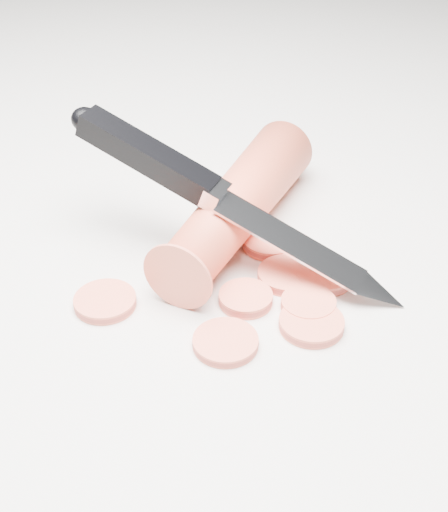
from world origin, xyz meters
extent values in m
plane|color=silver|center=(0.00, 0.00, 0.00)|extent=(2.40, 2.40, 0.00)
cylinder|color=#E7472B|center=(-0.01, 0.03, 0.02)|extent=(0.14, 0.17, 0.04)
cylinder|color=#F56046|center=(-0.10, -0.04, 0.00)|extent=(0.04, 0.04, 0.01)
cylinder|color=#F56046|center=(-0.04, -0.09, 0.00)|extent=(0.04, 0.04, 0.01)
cylinder|color=#F56046|center=(0.04, -0.04, 0.00)|extent=(0.04, 0.04, 0.01)
cylinder|color=#F56046|center=(-0.02, -0.05, 0.00)|extent=(0.03, 0.03, 0.01)
cylinder|color=#F56046|center=(0.02, 0.00, 0.00)|extent=(0.03, 0.03, 0.01)
cylinder|color=#F56046|center=(0.01, 0.00, 0.00)|extent=(0.04, 0.04, 0.01)
cylinder|color=#F56046|center=(0.02, -0.06, 0.00)|extent=(0.03, 0.03, 0.01)
cylinder|color=#F56046|center=(0.02, -0.08, 0.00)|extent=(0.04, 0.04, 0.01)
cylinder|color=#F56046|center=(0.01, -0.03, 0.00)|extent=(0.04, 0.04, 0.01)
camera|label=1|loc=(-0.10, -0.38, 0.28)|focal=50.00mm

